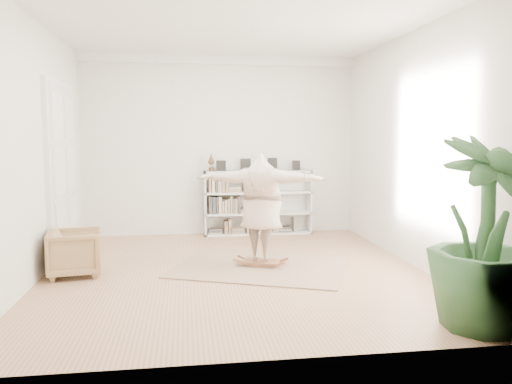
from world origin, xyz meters
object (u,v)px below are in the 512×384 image
person (261,205)px  houseplant (485,233)px  rocker_board (261,262)px  armchair (75,253)px  bookshelf (258,203)px

person → houseplant: 3.35m
rocker_board → person: size_ratio=0.32×
rocker_board → houseplant: 3.48m
person → armchair: bearing=24.5°
bookshelf → person: size_ratio=1.10×
bookshelf → armchair: bookshelf is taller
person → houseplant: (1.88, -2.77, 0.04)m
armchair → houseplant: bearing=-129.5°
bookshelf → rocker_board: bearing=-97.2°
houseplant → rocker_board: bearing=124.2°
person → houseplant: bearing=146.4°
armchair → person: 2.79m
bookshelf → person: (-0.33, -2.60, 0.32)m
rocker_board → person: bearing=-101.5°
armchair → bookshelf: bearing=-57.9°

